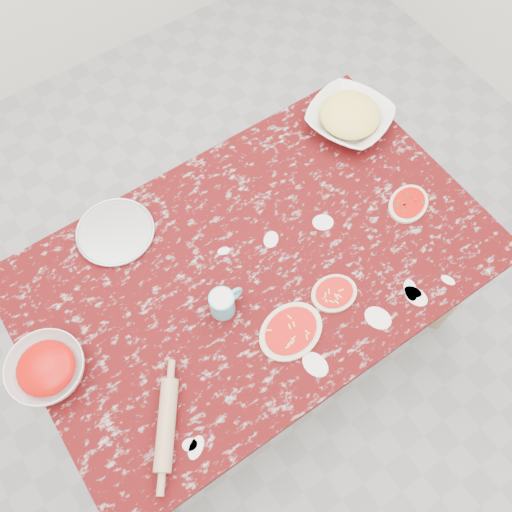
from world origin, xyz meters
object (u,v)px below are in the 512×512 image
object	(u,v)px
pizza_tray	(116,232)
sauce_bowl	(47,369)
cheese_bowl	(349,119)
rolling_pin	(166,425)
worktable	(256,273)
flour_mug	(223,303)

from	to	relation	value
pizza_tray	sauce_bowl	xyz separation A→B (m)	(-0.40, -0.33, 0.03)
cheese_bowl	rolling_pin	xyz separation A→B (m)	(-1.16, -0.59, -0.01)
rolling_pin	cheese_bowl	bearing A→B (deg)	26.92
worktable	sauce_bowl	bearing A→B (deg)	176.43
worktable	flour_mug	bearing A→B (deg)	-156.70
worktable	rolling_pin	xyz separation A→B (m)	(-0.52, -0.30, 0.11)
sauce_bowl	pizza_tray	bearing A→B (deg)	39.38
flour_mug	rolling_pin	xyz separation A→B (m)	(-0.34, -0.22, -0.02)
flour_mug	rolling_pin	size ratio (longest dim) A/B	0.46
pizza_tray	rolling_pin	world-z (taller)	rolling_pin
worktable	cheese_bowl	distance (m)	0.71
sauce_bowl	rolling_pin	world-z (taller)	sauce_bowl
pizza_tray	flour_mug	distance (m)	0.48
worktable	sauce_bowl	size ratio (longest dim) A/B	6.68
pizza_tray	rolling_pin	distance (m)	0.70
pizza_tray	sauce_bowl	distance (m)	0.52
cheese_bowl	flour_mug	size ratio (longest dim) A/B	2.50
worktable	pizza_tray	xyz separation A→B (m)	(-0.34, 0.37, 0.09)
sauce_bowl	cheese_bowl	world-z (taller)	same
worktable	sauce_bowl	xyz separation A→B (m)	(-0.74, 0.05, 0.12)
worktable	sauce_bowl	world-z (taller)	sauce_bowl
cheese_bowl	flour_mug	xyz separation A→B (m)	(-0.82, -0.37, 0.01)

